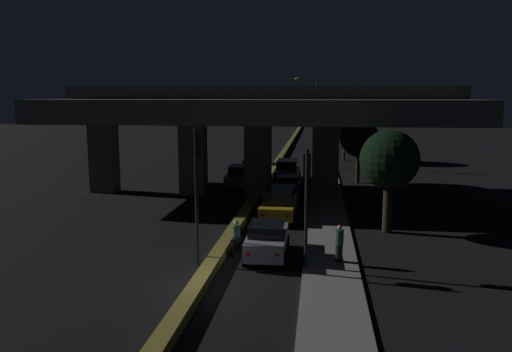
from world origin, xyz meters
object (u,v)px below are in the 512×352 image
object	(u,v)px
car_taxi_yellow_second	(279,203)
car_black_second_oncoming	(255,161)
car_grey_lead_oncoming	(239,176)
pedestrian_on_sidewalk	(339,244)
traffic_light_left_of_median	(197,173)
motorcycle_black_filtering_near	(236,238)
car_black_fourth	(287,170)
street_lamp	(314,115)
car_silver_lead	(267,239)
traffic_light_right_of_median	(307,188)
car_dark_green_third	(288,185)

from	to	relation	value
car_taxi_yellow_second	car_black_second_oncoming	size ratio (longest dim) A/B	1.10
car_grey_lead_oncoming	pedestrian_on_sidewalk	bearing A→B (deg)	19.65
traffic_light_left_of_median	car_black_second_oncoming	distance (m)	28.86
car_taxi_yellow_second	motorcycle_black_filtering_near	xyz separation A→B (m)	(-1.44, -6.43, -0.32)
car_taxi_yellow_second	car_grey_lead_oncoming	bearing A→B (deg)	22.23
traffic_light_left_of_median	car_taxi_yellow_second	size ratio (longest dim) A/B	1.26
car_black_fourth	motorcycle_black_filtering_near	xyz separation A→B (m)	(-1.05, -19.82, -0.28)
car_taxi_yellow_second	car_black_fourth	size ratio (longest dim) A/B	1.06
street_lamp	car_taxi_yellow_second	world-z (taller)	street_lamp
car_silver_lead	car_black_second_oncoming	size ratio (longest dim) A/B	0.96
car_black_second_oncoming	car_taxi_yellow_second	bearing A→B (deg)	12.14
street_lamp	car_grey_lead_oncoming	size ratio (longest dim) A/B	1.86
traffic_light_right_of_median	car_black_second_oncoming	world-z (taller)	traffic_light_right_of_median
street_lamp	car_black_second_oncoming	bearing A→B (deg)	-169.68
motorcycle_black_filtering_near	street_lamp	bearing A→B (deg)	-2.76
street_lamp	motorcycle_black_filtering_near	xyz separation A→B (m)	(-3.07, -27.72, -4.59)
traffic_light_right_of_median	car_black_fourth	world-z (taller)	traffic_light_right_of_median
traffic_light_left_of_median	pedestrian_on_sidewalk	distance (m)	6.62
car_dark_green_third	car_black_second_oncoming	world-z (taller)	car_dark_green_third
car_taxi_yellow_second	motorcycle_black_filtering_near	world-z (taller)	car_taxi_yellow_second
car_black_second_oncoming	car_black_fourth	bearing A→B (deg)	28.80
street_lamp	motorcycle_black_filtering_near	distance (m)	28.26
pedestrian_on_sidewalk	car_black_second_oncoming	bearing A→B (deg)	104.41
motorcycle_black_filtering_near	car_grey_lead_oncoming	bearing A→B (deg)	12.20
car_grey_lead_oncoming	pedestrian_on_sidewalk	distance (m)	19.15
traffic_light_right_of_median	motorcycle_black_filtering_near	bearing A→B (deg)	148.60
traffic_light_right_of_median	car_taxi_yellow_second	xyz separation A→B (m)	(-1.77, 8.39, -2.45)
car_taxi_yellow_second	car_dark_green_third	bearing A→B (deg)	0.57
car_silver_lead	car_dark_green_third	xyz separation A→B (m)	(-0.02, 14.43, -0.14)
car_silver_lead	motorcycle_black_filtering_near	xyz separation A→B (m)	(-1.49, 0.73, -0.22)
traffic_light_right_of_median	car_dark_green_third	world-z (taller)	traffic_light_right_of_median
street_lamp	car_grey_lead_oncoming	xyz separation A→B (m)	(-5.58, -11.19, -4.39)
car_silver_lead	car_taxi_yellow_second	xyz separation A→B (m)	(-0.05, 7.16, 0.10)
traffic_light_right_of_median	motorcycle_black_filtering_near	size ratio (longest dim) A/B	2.56
pedestrian_on_sidewalk	street_lamp	bearing A→B (deg)	93.01
traffic_light_left_of_median	pedestrian_on_sidewalk	world-z (taller)	traffic_light_left_of_median
street_lamp	car_grey_lead_oncoming	distance (m)	13.25
car_silver_lead	car_grey_lead_oncoming	distance (m)	17.71
street_lamp	car_black_fourth	bearing A→B (deg)	-104.30
car_dark_green_third	car_black_fourth	distance (m)	6.13
traffic_light_right_of_median	car_taxi_yellow_second	distance (m)	8.92
car_taxi_yellow_second	car_dark_green_third	xyz separation A→B (m)	(0.04, 7.27, -0.24)
street_lamp	traffic_light_right_of_median	bearing A→B (deg)	-89.72
car_black_fourth	traffic_light_left_of_median	bearing A→B (deg)	174.35
pedestrian_on_sidewalk	traffic_light_right_of_median	bearing A→B (deg)	-152.95
car_black_second_oncoming	motorcycle_black_filtering_near	size ratio (longest dim) A/B	2.14
traffic_light_left_of_median	car_black_fourth	world-z (taller)	traffic_light_left_of_median
pedestrian_on_sidewalk	motorcycle_black_filtering_near	bearing A→B (deg)	164.68
traffic_light_right_of_median	street_lamp	xyz separation A→B (m)	(-0.14, 29.68, 1.82)
car_taxi_yellow_second	car_grey_lead_oncoming	world-z (taller)	car_taxi_yellow_second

